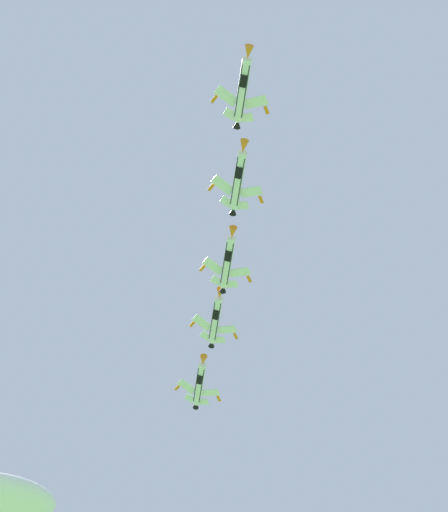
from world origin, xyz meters
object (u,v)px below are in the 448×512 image
object	(u,v)px
fighter_jet_lead	(243,88)
fighter_jet_left_wing	(238,179)
fighter_jet_left_outer	(216,319)
fighter_jet_right_wing	(228,261)
fighter_jet_right_outer	(200,383)

from	to	relation	value
fighter_jet_lead	fighter_jet_left_wing	xyz separation A→B (m)	(0.42, 15.78, -4.44)
fighter_jet_left_outer	fighter_jet_lead	bearing A→B (deg)	88.27
fighter_jet_lead	fighter_jet_right_wing	world-z (taller)	fighter_jet_lead
fighter_jet_left_wing	fighter_jet_left_outer	bearing A→B (deg)	-90.37
fighter_jet_left_wing	fighter_jet_left_outer	world-z (taller)	fighter_jet_left_outer
fighter_jet_right_wing	fighter_jet_left_outer	bearing A→B (deg)	-88.94
fighter_jet_left_wing	fighter_jet_left_outer	xyz separation A→B (m)	(-1.83, 35.88, 2.26)
fighter_jet_lead	fighter_jet_right_outer	world-z (taller)	fighter_jet_lead
fighter_jet_right_outer	fighter_jet_left_outer	bearing A→B (deg)	94.22
fighter_jet_right_wing	fighter_jet_right_outer	distance (m)	34.94
fighter_jet_left_wing	fighter_jet_right_outer	world-z (taller)	fighter_jet_right_outer
fighter_jet_lead	fighter_jet_right_wing	size ratio (longest dim) A/B	1.00
fighter_jet_lead	fighter_jet_left_outer	bearing A→B (deg)	-91.73
fighter_jet_right_outer	fighter_jet_lead	bearing A→B (deg)	89.81
fighter_jet_lead	fighter_jet_right_wing	bearing A→B (deg)	-93.08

